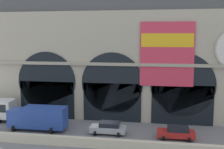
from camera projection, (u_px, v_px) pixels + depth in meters
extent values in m
plane|color=slate|center=(106.00, 133.00, 35.13)|extent=(200.00, 200.00, 0.00)
cube|color=beige|center=(97.00, 143.00, 30.37)|extent=(90.00, 0.70, 1.03)
cube|color=#B2A891|center=(115.00, 65.00, 41.87)|extent=(40.94, 5.97, 15.62)
cube|color=black|center=(47.00, 100.00, 41.18)|extent=(8.31, 0.20, 5.52)
cylinder|color=black|center=(47.00, 81.00, 40.80)|extent=(8.75, 0.20, 8.75)
cube|color=black|center=(112.00, 102.00, 39.59)|extent=(8.31, 0.20, 5.52)
cylinder|color=black|center=(112.00, 83.00, 39.21)|extent=(8.75, 0.20, 8.75)
cube|color=black|center=(182.00, 105.00, 38.00)|extent=(8.31, 0.20, 5.52)
cylinder|color=black|center=(183.00, 85.00, 37.63)|extent=(8.75, 0.20, 8.75)
cube|color=#D8334C|center=(167.00, 54.00, 37.31)|extent=(7.19, 0.12, 8.67)
cube|color=yellow|center=(167.00, 40.00, 36.97)|extent=(6.90, 0.04, 1.82)
cube|color=#A49A85|center=(112.00, 64.00, 38.75)|extent=(40.94, 0.50, 0.44)
cylinder|color=black|center=(7.00, 115.00, 41.18)|extent=(0.28, 1.00, 1.00)
cube|color=#28479E|center=(18.00, 117.00, 36.40)|extent=(2.00, 2.30, 2.30)
cube|color=#28479E|center=(45.00, 117.00, 35.77)|extent=(5.50, 2.30, 2.70)
cylinder|color=black|center=(14.00, 128.00, 35.57)|extent=(0.28, 0.84, 0.84)
cylinder|color=black|center=(22.00, 123.00, 37.59)|extent=(0.28, 0.84, 0.84)
cylinder|color=black|center=(52.00, 130.00, 34.74)|extent=(0.28, 0.84, 0.84)
cylinder|color=black|center=(57.00, 125.00, 36.76)|extent=(0.28, 0.84, 0.84)
cube|color=#ADB2B7|center=(108.00, 129.00, 34.58)|extent=(4.40, 1.80, 0.70)
cube|color=black|center=(110.00, 124.00, 34.46)|extent=(2.46, 1.62, 0.55)
cylinder|color=black|center=(95.00, 133.00, 34.07)|extent=(0.28, 0.60, 0.60)
cylinder|color=black|center=(98.00, 129.00, 35.66)|extent=(0.28, 0.60, 0.60)
cylinder|color=black|center=(119.00, 135.00, 33.60)|extent=(0.28, 0.60, 0.60)
cylinder|color=black|center=(120.00, 130.00, 35.18)|extent=(0.28, 0.60, 0.60)
cube|color=red|center=(176.00, 134.00, 32.94)|extent=(4.40, 1.80, 0.70)
cube|color=black|center=(178.00, 129.00, 32.82)|extent=(2.46, 1.62, 0.55)
cylinder|color=black|center=(163.00, 138.00, 32.43)|extent=(0.28, 0.60, 0.60)
cylinder|color=black|center=(163.00, 133.00, 34.02)|extent=(0.28, 0.60, 0.60)
cylinder|color=black|center=(189.00, 140.00, 31.96)|extent=(0.28, 0.60, 0.60)
cylinder|color=black|center=(188.00, 135.00, 33.54)|extent=(0.28, 0.60, 0.60)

